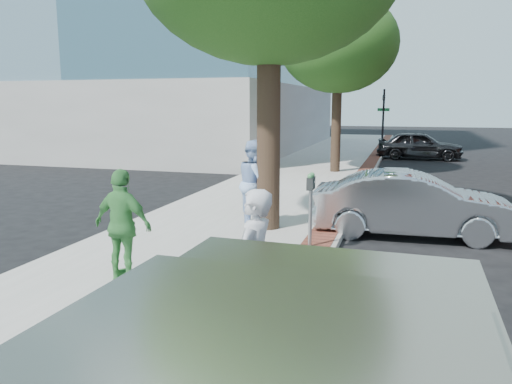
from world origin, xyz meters
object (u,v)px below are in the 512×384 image
at_px(parking_meter, 311,194).
at_px(person_green, 123,225).
at_px(sedan_silver, 413,205).
at_px(person_gray, 254,266).
at_px(person_officer, 255,183).
at_px(bg_car, 420,145).

bearing_deg(parking_meter, person_green, -132.57).
bearing_deg(sedan_silver, person_green, 133.79).
bearing_deg(parking_meter, person_gray, -88.59).
xyz_separation_m(person_officer, bg_car, (3.94, 17.28, -0.39)).
distance_m(person_green, bg_car, 21.93).
bearing_deg(person_officer, parking_meter, -150.15).
distance_m(person_gray, sedan_silver, 6.37).
height_order(person_officer, sedan_silver, person_officer).
relative_size(person_officer, person_green, 1.11).
height_order(parking_meter, sedan_silver, parking_meter).
height_order(person_green, sedan_silver, person_green).
distance_m(person_gray, person_officer, 5.73).
relative_size(person_gray, person_green, 1.02).
relative_size(person_gray, person_officer, 0.92).
height_order(sedan_silver, bg_car, bg_car).
height_order(person_green, bg_car, person_green).
xyz_separation_m(person_gray, sedan_silver, (1.84, 6.09, -0.34)).
distance_m(person_officer, bg_car, 17.73).
relative_size(parking_meter, bg_car, 0.34).
xyz_separation_m(person_green, sedan_silver, (4.43, 4.72, -0.32)).
distance_m(person_green, sedan_silver, 6.48).
height_order(parking_meter, bg_car, parking_meter).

